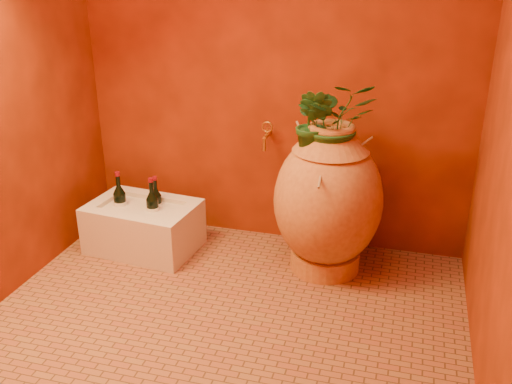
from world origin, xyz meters
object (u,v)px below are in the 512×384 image
(wine_bottle_a, at_px, (157,204))
(wine_bottle_c, at_px, (120,203))
(stone_basin, at_px, (144,227))
(wall_tap, at_px, (267,134))
(amphora, at_px, (328,200))
(wine_bottle_b, at_px, (153,209))

(wine_bottle_a, bearing_deg, wine_bottle_c, -161.13)
(wine_bottle_a, bearing_deg, stone_basin, -123.40)
(wall_tap, bearing_deg, stone_basin, -155.62)
(amphora, xyz_separation_m, stone_basin, (-1.18, -0.07, -0.31))
(wine_bottle_b, bearing_deg, stone_basin, 177.45)
(wine_bottle_b, height_order, wine_bottle_c, wine_bottle_c)
(wall_tap, bearing_deg, wine_bottle_c, -160.39)
(wine_bottle_a, relative_size, wine_bottle_c, 0.89)
(wine_bottle_b, bearing_deg, wine_bottle_a, 100.60)
(wine_bottle_a, xyz_separation_m, wine_bottle_b, (0.02, -0.09, 0.01))
(stone_basin, xyz_separation_m, wine_bottle_c, (-0.16, 0.01, 0.14))
(stone_basin, distance_m, wine_bottle_b, 0.16)
(stone_basin, height_order, wall_tap, wall_tap)
(wine_bottle_b, height_order, wall_tap, wall_tap)
(wine_bottle_c, bearing_deg, wall_tap, 19.61)
(stone_basin, relative_size, wine_bottle_c, 2.11)
(wine_bottle_c, bearing_deg, wine_bottle_a, 18.87)
(amphora, height_order, stone_basin, amphora)
(wine_bottle_a, relative_size, wall_tap, 1.78)
(wine_bottle_c, distance_m, wall_tap, 1.05)
(wine_bottle_c, relative_size, wall_tap, 1.99)
(amphora, height_order, wine_bottle_b, amphora)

